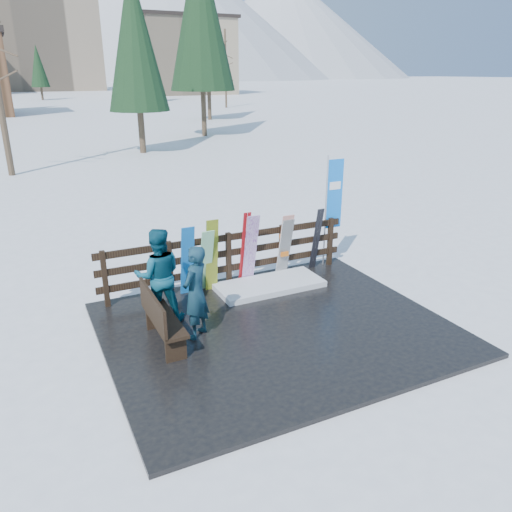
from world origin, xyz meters
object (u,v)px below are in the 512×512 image
bench (160,317)px  snowboard_4 (285,248)px  snowboard_1 (206,261)px  snowboard_5 (285,246)px  rental_flag (332,198)px  person_front (196,292)px  person_back (159,276)px  snowboard_0 (187,261)px  snowboard_2 (212,256)px  snowboard_3 (250,249)px

bench → snowboard_4: bearing=27.0°
snowboard_1 → snowboard_4: size_ratio=1.02×
snowboard_1 → snowboard_5: snowboard_5 is taller
snowboard_4 → rental_flag: 1.68m
person_front → person_back: size_ratio=0.93×
bench → rental_flag: bearing=22.6°
snowboard_0 → snowboard_4: bearing=-0.0°
snowboard_2 → snowboard_4: (1.72, 0.00, -0.10)m
snowboard_3 → rental_flag: size_ratio=0.62×
snowboard_3 → snowboard_5: bearing=0.0°
snowboard_2 → snowboard_3: 0.88m
snowboard_5 → person_back: 3.16m
snowboard_4 → person_front: bearing=-147.9°
snowboard_0 → snowboard_5: size_ratio=1.02×
person_front → person_back: 0.95m
snowboard_1 → person_front: (-0.81, -1.67, 0.13)m
snowboard_2 → person_front: person_front is taller
snowboard_0 → snowboard_4: (2.25, -0.00, -0.07)m
snowboard_4 → rental_flag: bearing=11.0°
snowboard_1 → snowboard_2: size_ratio=0.91×
snowboard_3 → person_front: 2.47m
snowboard_5 → rental_flag: bearing=11.0°
snowboard_0 → snowboard_2: bearing=-0.0°
snowboard_3 → person_front: size_ratio=0.97×
snowboard_2 → snowboard_4: 1.72m
rental_flag → person_front: 4.55m
snowboard_3 → person_back: size_ratio=0.90×
snowboard_0 → snowboard_5: bearing=-0.0°
snowboard_1 → person_back: person_back is taller
snowboard_4 → person_back: size_ratio=0.79×
snowboard_1 → person_back: 1.47m
bench → snowboard_3: snowboard_3 is taller
snowboard_2 → person_back: person_back is taller
snowboard_1 → snowboard_3: 1.02m
bench → snowboard_5: (3.30, 1.68, 0.22)m
bench → snowboard_3: bearing=34.3°
bench → snowboard_5: snowboard_5 is taller
snowboard_0 → snowboard_1: snowboard_0 is taller
snowboard_2 → rental_flag: size_ratio=0.61×
snowboard_1 → snowboard_2: 0.16m
snowboard_3 → person_front: bearing=-137.5°
snowboard_5 → person_front: size_ratio=0.91×
snowboard_4 → snowboard_5: size_ratio=0.94×
bench → snowboard_1: snowboard_1 is taller
person_front → person_back: person_back is taller
snowboard_2 → snowboard_3: bearing=-0.0°
snowboard_2 → rental_flag: rental_flag is taller
snowboard_5 → snowboard_4: bearing=0.0°
snowboard_3 → rental_flag: 2.38m
bench → person_front: size_ratio=0.90×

